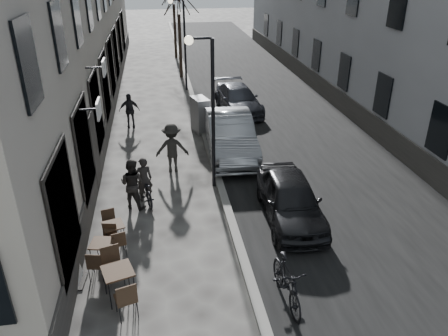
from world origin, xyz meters
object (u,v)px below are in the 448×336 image
object	(u,v)px
pedestrian_far	(129,110)
streetlamp_far	(182,35)
sign_board	(73,268)
car_far	(238,99)
moped	(287,282)
car_near	(291,199)
utility_cabinet	(200,115)
bicycle	(145,187)
pedestrian_mid	(172,148)
streetlamp_near	(208,98)
bistro_set_c	(114,233)
car_mid	(230,135)
tree_near	(178,1)
pedestrian_near	(132,184)
bistro_set_b	(103,251)
bistro_set_a	(119,281)

from	to	relation	value
pedestrian_far	streetlamp_far	bearing A→B (deg)	62.70
sign_board	pedestrian_far	xyz separation A→B (m)	(0.97, 10.70, 0.34)
car_far	moped	xyz separation A→B (m)	(-1.42, -13.57, -0.06)
car_near	car_far	distance (m)	10.15
streetlamp_far	utility_cabinet	xyz separation A→B (m)	(0.27, -6.79, -2.38)
bicycle	pedestrian_mid	world-z (taller)	pedestrian_mid
streetlamp_near	utility_cabinet	distance (m)	5.73
bistro_set_c	car_far	bearing A→B (deg)	46.68
car_far	bistro_set_c	bearing A→B (deg)	-122.06
moped	sign_board	bearing A→B (deg)	161.04
bicycle	car_mid	world-z (taller)	car_mid
streetlamp_near	tree_near	bearing A→B (deg)	89.72
pedestrian_near	car_mid	distance (m)	5.14
streetlamp_near	moped	size ratio (longest dim) A/B	2.70
streetlamp_far	utility_cabinet	distance (m)	7.20
pedestrian_mid	moped	distance (m)	7.56
streetlamp_near	pedestrian_far	bearing A→B (deg)	114.56
streetlamp_near	moped	bearing A→B (deg)	-79.72
utility_cabinet	pedestrian_far	bearing A→B (deg)	145.66
pedestrian_mid	car_far	xyz separation A→B (m)	(3.64, 6.36, -0.29)
bistro_set_b	bistro_set_c	distance (m)	0.86
streetlamp_far	car_far	bearing A→B (deg)	-59.84
bistro_set_a	sign_board	bearing A→B (deg)	130.45
pedestrian_near	car_near	xyz separation A→B (m)	(4.68, -1.40, -0.15)
pedestrian_mid	pedestrian_far	size ratio (longest dim) A/B	1.16
streetlamp_near	utility_cabinet	world-z (taller)	streetlamp_near
streetlamp_far	bicycle	xyz separation A→B (m)	(-2.17, -12.63, -2.70)
sign_board	car_far	xyz separation A→B (m)	(6.32, 12.16, 0.18)
streetlamp_near	bistro_set_c	world-z (taller)	streetlamp_near
bistro_set_b	pedestrian_far	xyz separation A→B (m)	(0.33, 10.11, 0.37)
car_mid	tree_near	bearing A→B (deg)	97.35
bicycle	pedestrian_near	distance (m)	0.63
car_near	pedestrian_mid	bearing A→B (deg)	134.39
car_near	car_far	xyz separation A→B (m)	(0.31, 10.14, -0.05)
streetlamp_near	car_far	distance (m)	8.51
streetlamp_near	bistro_set_b	bearing A→B (deg)	-130.04
pedestrian_far	pedestrian_mid	bearing A→B (deg)	-71.29
streetlamp_near	pedestrian_near	distance (m)	3.57
streetlamp_far	bistro_set_a	xyz separation A→B (m)	(-2.72, -17.13, -2.66)
streetlamp_near	utility_cabinet	size ratio (longest dim) A/B	3.26
sign_board	utility_cabinet	xyz separation A→B (m)	(4.12, 9.62, 0.33)
sign_board	car_near	world-z (taller)	car_near
bistro_set_b	car_mid	size ratio (longest dim) A/B	0.29
bistro_set_b	utility_cabinet	size ratio (longest dim) A/B	0.92
streetlamp_far	streetlamp_near	bearing A→B (deg)	-90.00
tree_near	utility_cabinet	size ratio (longest dim) A/B	3.65
bistro_set_a	pedestrian_near	world-z (taller)	pedestrian_near
bistro_set_b	car_mid	world-z (taller)	car_mid
streetlamp_far	car_mid	xyz separation A→B (m)	(1.17, -9.42, -2.34)
tree_near	pedestrian_far	distance (m)	9.97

